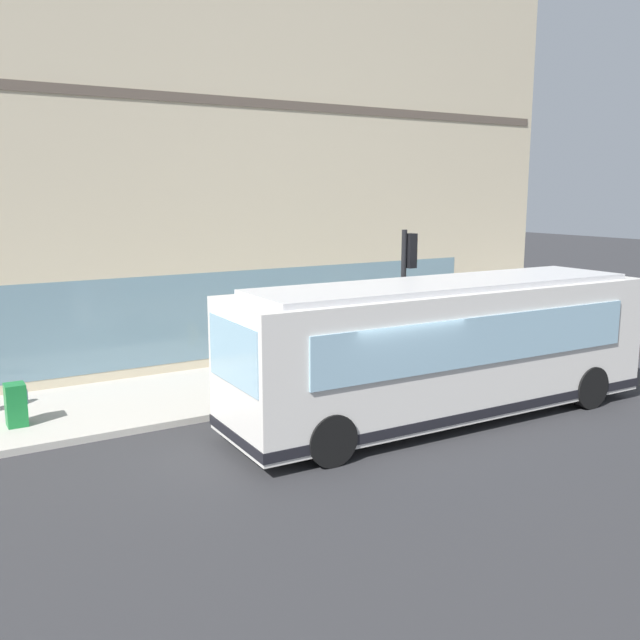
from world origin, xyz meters
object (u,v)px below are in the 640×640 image
Objects in this scene: city_bus_nearside at (444,350)px; newspaper_vending_box at (16,405)px; traffic_light_near_corner at (407,274)px; fire_hydrant at (279,375)px.

city_bus_nearside reaches higher than newspaper_vending_box.
traffic_light_near_corner reaches higher than newspaper_vending_box.
fire_hydrant is (0.45, 3.57, -2.33)m from traffic_light_near_corner.
newspaper_vending_box is at bearing 86.19° from fire_hydrant.
traffic_light_near_corner is 4.29m from fire_hydrant.
fire_hydrant is at bearing 82.81° from traffic_light_near_corner.
city_bus_nearside reaches higher than fire_hydrant.
city_bus_nearside is 2.62× the size of traffic_light_near_corner.
newspaper_vending_box is (0.40, 5.99, 0.09)m from fire_hydrant.
city_bus_nearside is 9.17m from newspaper_vending_box.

